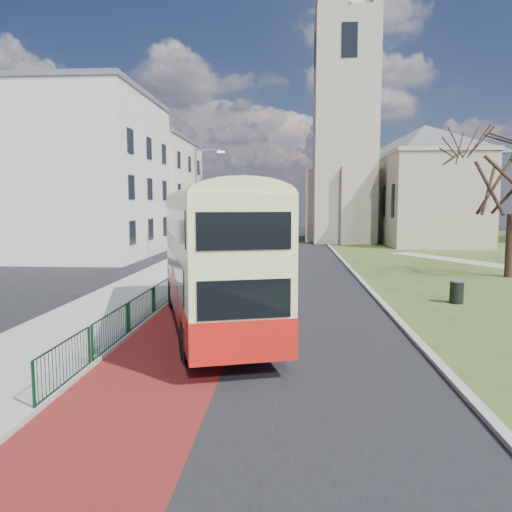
{
  "coord_description": "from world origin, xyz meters",
  "views": [
    {
      "loc": [
        2.19,
        -17.39,
        4.24
      ],
      "look_at": [
        0.74,
        3.88,
        2.0
      ],
      "focal_mm": 35.0,
      "sensor_mm": 36.0,
      "label": 1
    }
  ],
  "objects": [
    {
      "name": "pavement_west",
      "position": [
        -5.0,
        20.0,
        0.06
      ],
      "size": [
        4.0,
        120.0,
        0.12
      ],
      "primitive_type": "cube",
      "color": "gray",
      "rests_on": "ground"
    },
    {
      "name": "bus_lane",
      "position": [
        -1.2,
        20.0,
        0.01
      ],
      "size": [
        3.4,
        120.0,
        0.01
      ],
      "primitive_type": "cube",
      "color": "#591414",
      "rests_on": "ground"
    },
    {
      "name": "bus",
      "position": [
        -0.42,
        -0.78,
        2.67
      ],
      "size": [
        5.63,
        11.45,
        4.67
      ],
      "rotation": [
        0.0,
        0.0,
        0.29
      ],
      "color": "#B11710",
      "rests_on": "ground"
    },
    {
      "name": "street_block_far",
      "position": [
        -14.0,
        38.0,
        5.76
      ],
      "size": [
        10.3,
        16.3,
        11.5
      ],
      "color": "beige",
      "rests_on": "ground"
    },
    {
      "name": "road_carriageway",
      "position": [
        1.5,
        20.0,
        0.01
      ],
      "size": [
        9.0,
        120.0,
        0.01
      ],
      "primitive_type": "cube",
      "color": "black",
      "rests_on": "ground"
    },
    {
      "name": "kerb_west",
      "position": [
        -3.0,
        20.0,
        0.07
      ],
      "size": [
        0.25,
        120.0,
        0.13
      ],
      "primitive_type": "cube",
      "color": "#999993",
      "rests_on": "ground"
    },
    {
      "name": "kerb_east",
      "position": [
        6.1,
        22.0,
        0.07
      ],
      "size": [
        0.25,
        80.0,
        0.13
      ],
      "primitive_type": "cube",
      "color": "#999993",
      "rests_on": "ground"
    },
    {
      "name": "pedestrian_railing",
      "position": [
        -2.95,
        4.0,
        0.55
      ],
      "size": [
        0.07,
        24.0,
        1.12
      ],
      "color": "#0C351A",
      "rests_on": "ground"
    },
    {
      "name": "ground",
      "position": [
        0.0,
        0.0,
        0.0
      ],
      "size": [
        160.0,
        160.0,
        0.0
      ],
      "primitive_type": "plane",
      "color": "black",
      "rests_on": "ground"
    },
    {
      "name": "gothic_church",
      "position": [
        12.56,
        38.0,
        13.13
      ],
      "size": [
        16.38,
        18.0,
        40.0
      ],
      "color": "gray",
      "rests_on": "ground"
    },
    {
      "name": "streetlamp",
      "position": [
        -4.35,
        18.0,
        4.59
      ],
      "size": [
        2.13,
        0.18,
        8.0
      ],
      "color": "gray",
      "rests_on": "pavement_west"
    },
    {
      "name": "street_block_near",
      "position": [
        -14.0,
        22.0,
        6.51
      ],
      "size": [
        10.3,
        14.3,
        13.0
      ],
      "color": "beige",
      "rests_on": "ground"
    },
    {
      "name": "litter_bin",
      "position": [
        9.25,
        3.94,
        0.53
      ],
      "size": [
        0.67,
        0.67,
        0.98
      ],
      "rotation": [
        0.0,
        0.0,
        -0.1
      ],
      "color": "black",
      "rests_on": "grass_green"
    }
  ]
}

